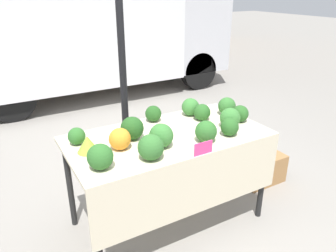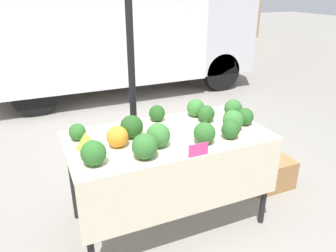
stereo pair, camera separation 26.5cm
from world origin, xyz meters
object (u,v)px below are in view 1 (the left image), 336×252
object	(u,v)px
price_sign	(203,148)
parked_truck	(84,22)
produce_crate	(263,169)
orange_cauliflower	(120,139)

from	to	relation	value
price_sign	parked_truck	bearing A→B (deg)	83.28
price_sign	produce_crate	xyz separation A→B (m)	(1.15, 0.46, -0.75)
parked_truck	produce_crate	xyz separation A→B (m)	(0.61, -4.13, -1.20)
parked_truck	price_sign	size ratio (longest dim) A/B	32.73
orange_cauliflower	price_sign	world-z (taller)	orange_cauliflower
orange_cauliflower	produce_crate	xyz separation A→B (m)	(1.64, 0.08, -0.78)
parked_truck	orange_cauliflower	bearing A→B (deg)	-103.72
orange_cauliflower	produce_crate	distance (m)	1.82
orange_cauliflower	price_sign	size ratio (longest dim) A/B	1.05
orange_cauliflower	produce_crate	bearing A→B (deg)	2.84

